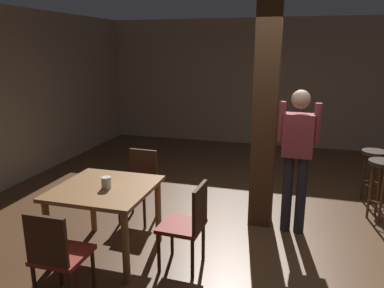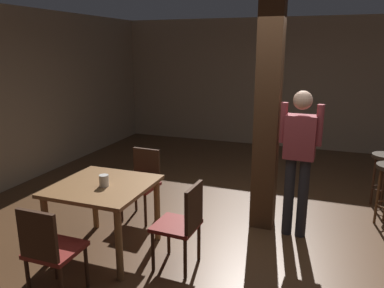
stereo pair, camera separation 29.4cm
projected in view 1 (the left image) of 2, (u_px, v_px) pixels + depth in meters
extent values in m
plane|color=#4C301C|center=(254.00, 237.00, 4.41)|extent=(10.80, 10.80, 0.00)
cube|color=gray|center=(281.00, 83.00, 8.25)|extent=(8.00, 0.10, 2.80)
cube|color=#422816|center=(265.00, 114.00, 4.47)|extent=(0.28, 0.28, 2.80)
cube|color=brown|center=(105.00, 188.00, 3.89)|extent=(0.98, 0.98, 0.04)
cylinder|color=brown|center=(158.00, 211.00, 4.27)|extent=(0.07, 0.07, 0.73)
cylinder|color=brown|center=(93.00, 203.00, 4.49)|extent=(0.07, 0.07, 0.73)
cylinder|color=brown|center=(126.00, 248.00, 3.48)|extent=(0.07, 0.07, 0.73)
cylinder|color=brown|center=(48.00, 235.00, 3.71)|extent=(0.07, 0.07, 0.73)
cube|color=maroon|center=(181.00, 226.00, 3.73)|extent=(0.44, 0.44, 0.04)
cube|color=#382114|center=(200.00, 208.00, 3.61)|extent=(0.05, 0.38, 0.45)
cylinder|color=#382114|center=(159.00, 252.00, 3.68)|extent=(0.04, 0.04, 0.43)
cylinder|color=#382114|center=(172.00, 235.00, 4.00)|extent=(0.04, 0.04, 0.43)
cylinder|color=#382114|center=(192.00, 258.00, 3.57)|extent=(0.04, 0.04, 0.43)
cylinder|color=#382114|center=(203.00, 241.00, 3.89)|extent=(0.04, 0.04, 0.43)
cube|color=maroon|center=(137.00, 187.00, 4.75)|extent=(0.44, 0.44, 0.04)
cube|color=#382114|center=(144.00, 166.00, 4.87)|extent=(0.38, 0.05, 0.45)
cylinder|color=#382114|center=(144.00, 211.00, 4.59)|extent=(0.04, 0.04, 0.43)
cylinder|color=#382114|center=(119.00, 207.00, 4.70)|extent=(0.04, 0.04, 0.43)
cylinder|color=#382114|center=(156.00, 201.00, 4.91)|extent=(0.04, 0.04, 0.43)
cylinder|color=#382114|center=(132.00, 197.00, 5.02)|extent=(0.04, 0.04, 0.43)
cube|color=maroon|center=(63.00, 255.00, 3.21)|extent=(0.42, 0.42, 0.04)
cube|color=#382114|center=(46.00, 242.00, 2.97)|extent=(0.38, 0.04, 0.45)
cylinder|color=#382114|center=(60.00, 264.00, 3.47)|extent=(0.04, 0.04, 0.43)
cylinder|color=#382114|center=(93.00, 270.00, 3.38)|extent=(0.04, 0.04, 0.43)
cylinder|color=#382114|center=(35.00, 286.00, 3.15)|extent=(0.04, 0.04, 0.43)
cylinder|color=beige|center=(106.00, 183.00, 3.82)|extent=(0.10, 0.10, 0.12)
cube|color=maroon|center=(298.00, 135.00, 4.27)|extent=(0.35, 0.22, 0.50)
sphere|color=tan|center=(301.00, 99.00, 4.17)|extent=(0.22, 0.22, 0.21)
cylinder|color=#232328|center=(301.00, 195.00, 4.43)|extent=(0.13, 0.13, 0.95)
cylinder|color=#232328|center=(287.00, 194.00, 4.48)|extent=(0.13, 0.13, 0.95)
cylinder|color=maroon|center=(317.00, 124.00, 4.18)|extent=(0.08, 0.08, 0.46)
cylinder|color=maroon|center=(282.00, 121.00, 4.30)|extent=(0.08, 0.08, 0.46)
cylinder|color=#2D2319|center=(384.00, 163.00, 4.71)|extent=(0.37, 0.37, 0.05)
torus|color=brown|center=(379.00, 200.00, 4.83)|extent=(0.26, 0.26, 0.02)
cylinder|color=brown|center=(378.00, 189.00, 4.92)|extent=(0.03, 0.03, 0.74)
cylinder|color=brown|center=(382.00, 196.00, 4.70)|extent=(0.03, 0.03, 0.74)
cylinder|color=brown|center=(370.00, 191.00, 4.84)|extent=(0.03, 0.03, 0.74)
cylinder|color=#2D2319|center=(375.00, 153.00, 5.31)|extent=(0.36, 0.36, 0.05)
torus|color=#382114|center=(371.00, 184.00, 5.43)|extent=(0.25, 0.25, 0.02)
cylinder|color=#382114|center=(371.00, 175.00, 5.51)|extent=(0.03, 0.03, 0.70)
cylinder|color=#382114|center=(373.00, 180.00, 5.30)|extent=(0.03, 0.03, 0.70)
cylinder|color=#382114|center=(381.00, 178.00, 5.37)|extent=(0.03, 0.03, 0.70)
cylinder|color=#382114|center=(363.00, 177.00, 5.43)|extent=(0.03, 0.03, 0.70)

